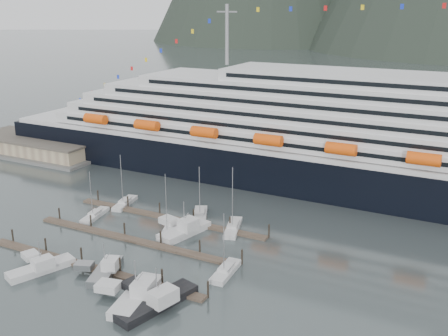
{
  "coord_description": "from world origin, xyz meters",
  "views": [
    {
      "loc": [
        56.08,
        -75.25,
        46.18
      ],
      "look_at": [
        6.06,
        22.0,
        11.93
      ],
      "focal_mm": 42.0,
      "sensor_mm": 36.0,
      "label": 1
    }
  ],
  "objects_px": {
    "warehouse": "(37,147)",
    "sailboat_d": "(168,232)",
    "cruise_ship": "(368,146)",
    "trawler_c": "(157,301)",
    "trawler_a": "(41,267)",
    "sailboat_f": "(200,216)",
    "trawler_d": "(136,295)",
    "sailboat_h": "(226,272)",
    "trawler_e": "(184,230)",
    "sailboat_g": "(233,228)",
    "sailboat_b": "(95,215)",
    "sailboat_e": "(125,203)",
    "trawler_b": "(105,270)"
  },
  "relations": [
    {
      "from": "warehouse",
      "to": "sailboat_d",
      "type": "bearing_deg",
      "value": -24.58
    },
    {
      "from": "cruise_ship",
      "to": "trawler_c",
      "type": "bearing_deg",
      "value": -103.73
    },
    {
      "from": "trawler_a",
      "to": "sailboat_f",
      "type": "bearing_deg",
      "value": 0.9
    },
    {
      "from": "trawler_d",
      "to": "sailboat_h",
      "type": "bearing_deg",
      "value": -43.19
    },
    {
      "from": "trawler_a",
      "to": "trawler_d",
      "type": "height_order",
      "value": "trawler_d"
    },
    {
      "from": "sailboat_h",
      "to": "trawler_e",
      "type": "height_order",
      "value": "sailboat_h"
    },
    {
      "from": "sailboat_g",
      "to": "trawler_d",
      "type": "relative_size",
      "value": 1.07
    },
    {
      "from": "trawler_c",
      "to": "trawler_a",
      "type": "bearing_deg",
      "value": 105.09
    },
    {
      "from": "cruise_ship",
      "to": "sailboat_f",
      "type": "height_order",
      "value": "cruise_ship"
    },
    {
      "from": "trawler_a",
      "to": "sailboat_b",
      "type": "bearing_deg",
      "value": 40.22
    },
    {
      "from": "sailboat_e",
      "to": "trawler_d",
      "type": "xyz_separation_m",
      "value": [
        27.88,
        -33.47,
        0.57
      ]
    },
    {
      "from": "trawler_a",
      "to": "cruise_ship",
      "type": "bearing_deg",
      "value": -9.5
    },
    {
      "from": "sailboat_d",
      "to": "trawler_a",
      "type": "bearing_deg",
      "value": 134.68
    },
    {
      "from": "sailboat_h",
      "to": "trawler_a",
      "type": "xyz_separation_m",
      "value": [
        -30.24,
        -14.44,
        0.44
      ]
    },
    {
      "from": "sailboat_b",
      "to": "sailboat_g",
      "type": "xyz_separation_m",
      "value": [
        31.01,
        8.04,
        0.03
      ]
    },
    {
      "from": "sailboat_d",
      "to": "trawler_d",
      "type": "relative_size",
      "value": 1.0
    },
    {
      "from": "warehouse",
      "to": "sailboat_e",
      "type": "bearing_deg",
      "value": -23.96
    },
    {
      "from": "warehouse",
      "to": "sailboat_b",
      "type": "relative_size",
      "value": 4.0
    },
    {
      "from": "warehouse",
      "to": "trawler_c",
      "type": "distance_m",
      "value": 102.28
    },
    {
      "from": "cruise_ship",
      "to": "sailboat_d",
      "type": "relative_size",
      "value": 15.16
    },
    {
      "from": "trawler_a",
      "to": "trawler_d",
      "type": "xyz_separation_m",
      "value": [
        21.15,
        -0.08,
        0.13
      ]
    },
    {
      "from": "trawler_d",
      "to": "trawler_e",
      "type": "height_order",
      "value": "trawler_e"
    },
    {
      "from": "sailboat_d",
      "to": "sailboat_g",
      "type": "distance_m",
      "value": 13.84
    },
    {
      "from": "cruise_ship",
      "to": "sailboat_g",
      "type": "xyz_separation_m",
      "value": [
        -19.39,
        -37.62,
        -11.61
      ]
    },
    {
      "from": "warehouse",
      "to": "trawler_c",
      "type": "xyz_separation_m",
      "value": [
        84.94,
        -56.96,
        -1.3
      ]
    },
    {
      "from": "sailboat_d",
      "to": "sailboat_g",
      "type": "relative_size",
      "value": 0.94
    },
    {
      "from": "sailboat_g",
      "to": "trawler_b",
      "type": "relative_size",
      "value": 1.36
    },
    {
      "from": "sailboat_f",
      "to": "trawler_d",
      "type": "bearing_deg",
      "value": 166.2
    },
    {
      "from": "trawler_c",
      "to": "trawler_e",
      "type": "height_order",
      "value": "trawler_e"
    },
    {
      "from": "cruise_ship",
      "to": "trawler_b",
      "type": "relative_size",
      "value": 19.34
    },
    {
      "from": "trawler_b",
      "to": "trawler_c",
      "type": "xyz_separation_m",
      "value": [
        14.06,
        -4.35,
        0.08
      ]
    },
    {
      "from": "sailboat_d",
      "to": "trawler_c",
      "type": "distance_m",
      "value": 27.92
    },
    {
      "from": "trawler_c",
      "to": "trawler_d",
      "type": "relative_size",
      "value": 1.11
    },
    {
      "from": "cruise_ship",
      "to": "sailboat_g",
      "type": "height_order",
      "value": "cruise_ship"
    },
    {
      "from": "sailboat_h",
      "to": "trawler_b",
      "type": "bearing_deg",
      "value": 113.62
    },
    {
      "from": "cruise_ship",
      "to": "warehouse",
      "type": "bearing_deg",
      "value": -172.77
    },
    {
      "from": "trawler_c",
      "to": "sailboat_g",
      "type": "bearing_deg",
      "value": 19.18
    },
    {
      "from": "sailboat_b",
      "to": "trawler_e",
      "type": "bearing_deg",
      "value": -97.07
    },
    {
      "from": "cruise_ship",
      "to": "trawler_b",
      "type": "bearing_deg",
      "value": -115.41
    },
    {
      "from": "trawler_e",
      "to": "trawler_a",
      "type": "bearing_deg",
      "value": 163.91
    },
    {
      "from": "cruise_ship",
      "to": "trawler_a",
      "type": "bearing_deg",
      "value": -121.16
    },
    {
      "from": "sailboat_b",
      "to": "trawler_d",
      "type": "height_order",
      "value": "sailboat_b"
    },
    {
      "from": "sailboat_e",
      "to": "trawler_c",
      "type": "height_order",
      "value": "sailboat_e"
    },
    {
      "from": "sailboat_e",
      "to": "sailboat_f",
      "type": "bearing_deg",
      "value": -97.59
    },
    {
      "from": "trawler_a",
      "to": "trawler_e",
      "type": "relative_size",
      "value": 0.95
    },
    {
      "from": "trawler_a",
      "to": "trawler_d",
      "type": "bearing_deg",
      "value": -68.55
    },
    {
      "from": "trawler_c",
      "to": "sailboat_b",
      "type": "bearing_deg",
      "value": 69.07
    },
    {
      "from": "trawler_d",
      "to": "sailboat_g",
      "type": "bearing_deg",
      "value": -14.2
    },
    {
      "from": "sailboat_f",
      "to": "trawler_d",
      "type": "distance_m",
      "value": 35.91
    },
    {
      "from": "warehouse",
      "to": "cruise_ship",
      "type": "bearing_deg",
      "value": 7.23
    }
  ]
}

